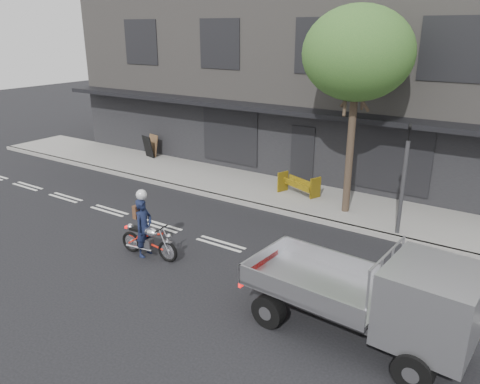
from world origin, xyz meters
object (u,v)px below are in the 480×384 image
at_px(flatbed_ute, 407,301).
at_px(sandwich_board, 148,147).
at_px(traffic_light_pole, 403,186).
at_px(construction_barrier, 296,186).
at_px(street_tree, 358,54).
at_px(motorcycle, 149,240).
at_px(rider, 144,228).

height_order(flatbed_ute, sandwich_board, flatbed_ute).
distance_m(traffic_light_pole, construction_barrier, 4.39).
relative_size(street_tree, motorcycle, 3.55).
distance_m(motorcycle, construction_barrier, 6.45).
distance_m(traffic_light_pole, rider, 7.57).
bearing_deg(traffic_light_pole, construction_barrier, 163.26).
bearing_deg(motorcycle, flatbed_ute, -7.73).
xyz_separation_m(traffic_light_pole, construction_barrier, (-4.07, 1.23, -1.10)).
bearing_deg(flatbed_ute, street_tree, 123.94).
bearing_deg(rider, flatbed_ute, -97.68).
relative_size(street_tree, traffic_light_pole, 1.93).
xyz_separation_m(motorcycle, sandwich_board, (-7.07, 7.28, 0.17)).
height_order(traffic_light_pole, construction_barrier, traffic_light_pole).
relative_size(motorcycle, rider, 1.14).
height_order(rider, construction_barrier, rider).
bearing_deg(sandwich_board, construction_barrier, 7.10).
height_order(street_tree, construction_barrier, street_tree).
bearing_deg(sandwich_board, flatbed_ute, -14.63).
relative_size(rider, construction_barrier, 1.15).
xyz_separation_m(traffic_light_pole, motorcycle, (-5.40, -5.09, -1.15)).
xyz_separation_m(motorcycle, rider, (-0.15, -0.00, 0.33)).
height_order(traffic_light_pole, flatbed_ute, traffic_light_pole).
distance_m(rider, sandwich_board, 10.05).
relative_size(street_tree, flatbed_ute, 1.45).
bearing_deg(street_tree, flatbed_ute, -59.91).
distance_m(street_tree, sandwich_board, 11.51).
height_order(motorcycle, construction_barrier, motorcycle).
height_order(motorcycle, sandwich_board, sandwich_board).
xyz_separation_m(flatbed_ute, construction_barrier, (-5.70, 6.63, -0.64)).
relative_size(traffic_light_pole, rider, 2.11).
bearing_deg(traffic_light_pole, flatbed_ute, -73.28).
distance_m(rider, construction_barrier, 6.49).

